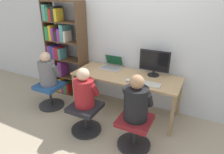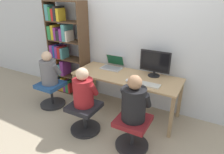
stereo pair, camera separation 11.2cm
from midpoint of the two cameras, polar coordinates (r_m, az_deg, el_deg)
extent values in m
plane|color=tan|center=(3.45, 2.23, -12.58)|extent=(14.00, 14.00, 0.00)
cube|color=silver|center=(3.56, 8.17, 11.43)|extent=(10.00, 0.05, 2.60)
cube|color=tan|center=(3.38, 5.06, 0.18)|extent=(1.81, 0.69, 0.03)
cube|color=#9C7D56|center=(3.70, -9.50, -3.99)|extent=(0.05, 0.05, 0.68)
cube|color=#9C7D56|center=(3.07, 17.57, -11.04)|extent=(0.05, 0.05, 0.68)
cube|color=#9C7D56|center=(4.15, -4.35, -0.63)|extent=(0.05, 0.05, 0.68)
cube|color=#9C7D56|center=(3.60, 19.70, -6.00)|extent=(0.05, 0.05, 0.68)
cylinder|color=black|center=(3.43, 12.76, 0.42)|extent=(0.20, 0.20, 0.01)
cylinder|color=black|center=(3.41, 12.82, 1.04)|extent=(0.04, 0.04, 0.07)
cube|color=black|center=(3.34, 13.14, 4.36)|extent=(0.50, 0.02, 0.35)
cube|color=black|center=(3.33, 13.08, 4.31)|extent=(0.45, 0.01, 0.30)
cube|color=#B7B7BC|center=(3.65, 0.68, 2.52)|extent=(0.37, 0.23, 0.02)
cube|color=gray|center=(3.65, 0.68, 2.69)|extent=(0.33, 0.18, 0.00)
cube|color=#B7B7BC|center=(3.74, 1.80, 4.91)|extent=(0.37, 0.09, 0.22)
cube|color=#144C2D|center=(3.74, 1.76, 4.86)|extent=(0.33, 0.07, 0.18)
cube|color=silver|center=(3.08, 10.65, -2.00)|extent=(0.43, 0.15, 0.02)
cube|color=#BAB8AD|center=(3.07, 10.67, -1.78)|extent=(0.40, 0.12, 0.00)
ellipsoid|color=silver|center=(3.15, 5.56, -0.91)|extent=(0.07, 0.10, 0.04)
cylinder|color=#262628|center=(3.01, 6.78, -18.61)|extent=(0.47, 0.47, 0.04)
cylinder|color=#262628|center=(2.88, 6.97, -15.75)|extent=(0.05, 0.05, 0.35)
cube|color=maroon|center=(2.76, 7.18, -12.35)|extent=(0.44, 0.44, 0.07)
cylinder|color=#262628|center=(3.28, -6.56, -14.43)|extent=(0.47, 0.47, 0.04)
cylinder|color=#262628|center=(3.17, -6.72, -11.66)|extent=(0.05, 0.05, 0.35)
cube|color=black|center=(3.05, -6.90, -8.42)|extent=(0.44, 0.44, 0.07)
cylinder|color=black|center=(2.61, 7.47, -7.69)|extent=(0.32, 0.32, 0.45)
sphere|color=#A87A56|center=(2.47, 7.84, -1.53)|extent=(0.19, 0.19, 0.19)
cylinder|color=black|center=(2.68, 5.06, -5.10)|extent=(0.09, 0.21, 0.26)
cylinder|color=black|center=(2.59, 11.19, -6.55)|extent=(0.09, 0.21, 0.26)
cylinder|color=maroon|center=(2.94, -7.13, -4.40)|extent=(0.30, 0.30, 0.41)
sphere|color=beige|center=(2.81, -7.42, 0.84)|extent=(0.19, 0.19, 0.19)
cylinder|color=maroon|center=(3.03, -8.71, -2.32)|extent=(0.08, 0.19, 0.24)
cylinder|color=maroon|center=(2.88, -4.21, -3.51)|extent=(0.08, 0.19, 0.24)
cube|color=#513823|center=(4.40, -15.58, 8.20)|extent=(0.02, 0.33, 1.87)
cube|color=#513823|center=(3.90, -7.05, 7.01)|extent=(0.02, 0.33, 1.87)
cube|color=#513823|center=(4.47, -10.63, -3.79)|extent=(0.77, 0.32, 0.02)
cube|color=#513823|center=(4.32, -10.98, 0.58)|extent=(0.77, 0.32, 0.02)
cube|color=#513823|center=(4.19, -11.36, 5.24)|extent=(0.77, 0.32, 0.02)
cube|color=#513823|center=(4.10, -11.77, 10.15)|extent=(0.77, 0.32, 0.02)
cube|color=#513823|center=(4.03, -12.21, 15.26)|extent=(0.77, 0.32, 0.02)
cube|color=#513823|center=(4.00, -12.69, 20.49)|extent=(0.77, 0.32, 0.02)
cube|color=teal|center=(4.61, -14.27, -1.22)|extent=(0.06, 0.28, 0.28)
cube|color=red|center=(4.55, -13.96, -1.95)|extent=(0.05, 0.20, 0.21)
cube|color=orange|center=(4.53, -13.05, -1.80)|extent=(0.08, 0.27, 0.24)
cube|color=gold|center=(4.45, -12.61, -1.77)|extent=(0.05, 0.21, 0.30)
cube|color=#8C338C|center=(4.43, -11.86, -2.19)|extent=(0.06, 0.24, 0.25)
cube|color=#2D8C47|center=(4.40, -11.06, -2.30)|extent=(0.07, 0.27, 0.25)
cube|color=red|center=(4.37, -10.48, -2.74)|extent=(0.04, 0.25, 0.21)
cube|color=orange|center=(4.44, -15.10, 3.03)|extent=(0.05, 0.20, 0.29)
cube|color=orange|center=(4.42, -14.38, 2.93)|extent=(0.05, 0.24, 0.28)
cube|color=#262628|center=(4.41, -13.76, 2.53)|extent=(0.05, 0.26, 0.23)
cube|color=teal|center=(4.37, -13.12, 2.37)|extent=(0.07, 0.27, 0.22)
cube|color=#8C338C|center=(4.30, -12.45, 2.71)|extent=(0.08, 0.25, 0.31)
cube|color=#8C338C|center=(4.33, -15.47, 7.33)|extent=(0.07, 0.20, 0.25)
cube|color=#1E4C9E|center=(4.31, -14.52, 7.33)|extent=(0.05, 0.27, 0.25)
cube|color=#8C338C|center=(4.27, -13.88, 7.18)|extent=(0.06, 0.27, 0.24)
cube|color=red|center=(4.21, -13.31, 6.94)|extent=(0.07, 0.23, 0.23)
cube|color=teal|center=(4.17, -12.69, 6.71)|extent=(0.05, 0.22, 0.21)
cube|color=#2D8C47|center=(4.27, -15.68, 12.25)|extent=(0.08, 0.26, 0.26)
cube|color=gold|center=(4.20, -14.99, 12.31)|extent=(0.06, 0.24, 0.28)
cube|color=#8C338C|center=(4.17, -14.24, 12.03)|extent=(0.05, 0.25, 0.24)
cube|color=#262628|center=(4.12, -13.58, 11.60)|extent=(0.08, 0.23, 0.19)
cube|color=#8C338C|center=(4.07, -12.74, 11.83)|extent=(0.06, 0.24, 0.23)
cube|color=teal|center=(4.02, -11.86, 12.37)|extent=(0.08, 0.27, 0.31)
cube|color=silver|center=(3.97, -11.27, 11.46)|extent=(0.04, 0.22, 0.20)
cube|color=teal|center=(4.20, -16.62, 17.31)|extent=(0.08, 0.20, 0.29)
cube|color=#2D8C47|center=(4.15, -15.72, 17.04)|extent=(0.06, 0.21, 0.25)
cube|color=red|center=(4.13, -14.80, 16.92)|extent=(0.05, 0.27, 0.22)
cube|color=#262628|center=(4.09, -14.13, 17.22)|extent=(0.06, 0.27, 0.26)
cube|color=gold|center=(4.02, -13.65, 16.93)|extent=(0.06, 0.21, 0.23)
cube|color=olive|center=(3.87, -12.89, 20.72)|extent=(0.06, 0.03, 0.02)
cylinder|color=#262628|center=(4.04, -15.73, -7.37)|extent=(0.47, 0.47, 0.04)
cylinder|color=#262628|center=(3.95, -16.03, -4.95)|extent=(0.05, 0.05, 0.35)
cube|color=#234C84|center=(3.85, -16.37, -2.19)|extent=(0.44, 0.44, 0.07)
cylinder|color=slate|center=(3.76, -16.81, 1.33)|extent=(0.29, 0.29, 0.44)
sphere|color=beige|center=(3.66, -17.35, 5.69)|extent=(0.18, 0.18, 0.18)
cylinder|color=slate|center=(3.87, -17.74, 2.89)|extent=(0.08, 0.20, 0.25)
cylinder|color=slate|center=(3.68, -14.69, 2.21)|extent=(0.08, 0.20, 0.25)
camera|label=1|loc=(0.06, -89.01, 0.43)|focal=32.00mm
camera|label=2|loc=(0.06, 90.99, -0.43)|focal=32.00mm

